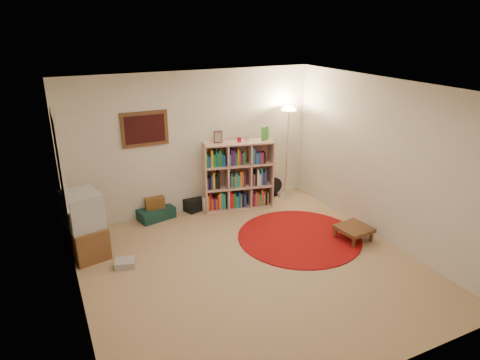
# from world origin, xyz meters

# --- Properties ---
(room) EXTENTS (4.54, 4.54, 2.54)m
(room) POSITION_xyz_m (-0.05, 0.05, 1.26)
(room) COLOR tan
(room) RESTS_ON ground
(bookshelf) EXTENTS (1.30, 0.62, 1.51)m
(bookshelf) POSITION_xyz_m (0.71, 1.98, 0.61)
(bookshelf) COLOR tan
(bookshelf) RESTS_ON ground
(floor_lamp) EXTENTS (0.40, 0.40, 1.80)m
(floor_lamp) POSITION_xyz_m (1.77, 2.00, 1.49)
(floor_lamp) COLOR white
(floor_lamp) RESTS_ON ground
(floor_fan) EXTENTS (0.33, 0.18, 0.37)m
(floor_fan) POSITION_xyz_m (1.61, 2.17, 0.19)
(floor_fan) COLOR black
(floor_fan) RESTS_ON ground
(tv_stand) EXTENTS (0.61, 0.77, 0.99)m
(tv_stand) POSITION_xyz_m (-2.03, 1.38, 0.48)
(tv_stand) COLOR brown
(tv_stand) RESTS_ON ground
(dvd_box) EXTENTS (0.33, 0.30, 0.09)m
(dvd_box) POSITION_xyz_m (-1.60, 0.82, 0.05)
(dvd_box) COLOR #AFB0B4
(dvd_box) RESTS_ON ground
(suitcase) EXTENTS (0.68, 0.51, 0.20)m
(suitcase) POSITION_xyz_m (-0.79, 2.16, 0.10)
(suitcase) COLOR #11312C
(suitcase) RESTS_ON ground
(wicker_basket) EXTENTS (0.34, 0.25, 0.19)m
(wicker_basket) POSITION_xyz_m (-0.79, 2.20, 0.29)
(wicker_basket) COLOR brown
(wicker_basket) RESTS_ON suitcase
(duffel_bag) EXTENTS (0.40, 0.37, 0.23)m
(duffel_bag) POSITION_xyz_m (-0.07, 2.20, 0.11)
(duffel_bag) COLOR black
(duffel_bag) RESTS_ON ground
(paper_towel) EXTENTS (0.13, 0.13, 0.25)m
(paper_towel) POSITION_xyz_m (0.12, 2.09, 0.13)
(paper_towel) COLOR white
(paper_towel) RESTS_ON ground
(red_rug) EXTENTS (1.97, 1.97, 0.02)m
(red_rug) POSITION_xyz_m (1.09, 0.47, 0.01)
(red_rug) COLOR maroon
(red_rug) RESTS_ON ground
(side_table) EXTENTS (0.53, 0.53, 0.22)m
(side_table) POSITION_xyz_m (1.82, 0.03, 0.19)
(side_table) COLOR #482C19
(side_table) RESTS_ON ground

